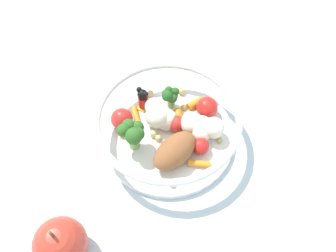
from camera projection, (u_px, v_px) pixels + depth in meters
ground_plane at (166, 128)px, 0.55m from camera, size 2.40×2.40×0.00m
food_container at (171, 126)px, 0.52m from camera, size 0.21×0.21×0.06m
loose_apple at (60, 244)px, 0.42m from camera, size 0.06×0.06×0.08m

